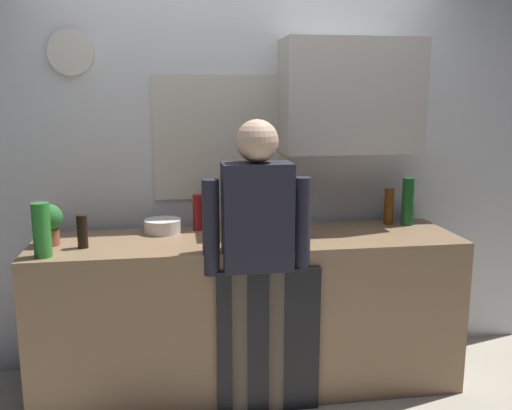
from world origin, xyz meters
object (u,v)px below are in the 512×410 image
Objects in this scene: dish_soap at (239,233)px; person_at_sink at (257,245)px; bottle_dark_sauce at (82,232)px; mixing_bowl at (163,226)px; bottle_amber_beer at (389,206)px; bottle_clear_soda at (42,230)px; coffee_maker at (287,211)px; potted_plant at (49,222)px; bottle_red_vinegar at (198,212)px; cup_terracotta_mug at (247,231)px; bottle_green_wine at (408,202)px.

person_at_sink is at bearing -51.60° from dish_soap.
bottle_dark_sauce reaches higher than mixing_bowl.
bottle_amber_beer is 2.06m from bottle_clear_soda.
coffee_maker reaches higher than bottle_amber_beer.
dish_soap is at bearing -146.67° from coffee_maker.
potted_plant is at bearing 168.72° from dish_soap.
coffee_maker is 0.40m from person_at_sink.
bottle_red_vinegar is 1.22× the size of dish_soap.
dish_soap is (1.02, -0.20, -0.05)m from potted_plant.
coffee_maker is at bearing 33.33° from dish_soap.
mixing_bowl is 0.70m from person_at_sink.
cup_terracotta_mug is 0.40× the size of potted_plant.
dish_soap is 0.11× the size of person_at_sink.
cup_terracotta_mug is (1.07, 0.20, -0.09)m from bottle_clear_soda.
mixing_bowl is (-1.42, -0.01, -0.07)m from bottle_amber_beer.
bottle_clear_soda is 1.10m from cup_terracotta_mug.
potted_plant is (-0.82, -0.22, 0.02)m from bottle_red_vinegar.
bottle_red_vinegar is at bearing 8.68° from mixing_bowl.
bottle_dark_sauce is 0.21m from potted_plant.
potted_plant is at bearing 155.46° from bottle_dark_sauce.
person_at_sink is at bearing -86.86° from cup_terracotta_mug.
bottle_green_wine is 1.18m from dish_soap.
bottle_red_vinegar is 1.00× the size of mixing_bowl.
person_at_sink is at bearing -4.28° from bottle_clear_soda.
bottle_amber_beer is (1.84, 0.28, 0.03)m from bottle_dark_sauce.
bottle_clear_soda is at bearing -170.12° from coffee_maker.
bottle_green_wine is 0.19× the size of person_at_sink.
bottle_amber_beer and potted_plant have the same top height.
dish_soap is at bearing -65.49° from bottle_red_vinegar.
mixing_bowl is (0.42, 0.28, -0.05)m from bottle_dark_sauce.
coffee_maker is 0.55m from bottle_red_vinegar.
bottle_green_wine is at bearing 17.77° from dish_soap.
potted_plant is at bearing -164.71° from bottle_red_vinegar.
potted_plant reaches higher than cup_terracotta_mug.
bottle_green_wine reaches higher than cup_terracotta_mug.
cup_terracotta_mug is 0.28m from person_at_sink.
cup_terracotta_mug is at bearing 68.41° from dish_soap.
bottle_green_wine is at bearing 7.04° from bottle_dark_sauce.
mixing_bowl is (-0.21, -0.03, -0.07)m from bottle_red_vinegar.
bottle_amber_beer is at bearing 5.55° from potted_plant.
cup_terracotta_mug is 0.19m from dish_soap.
potted_plant is at bearing -175.82° from bottle_green_wine.
bottle_amber_beer is 2.50× the size of cup_terracotta_mug.
bottle_amber_beer is 0.82× the size of bottle_clear_soda.
bottle_red_vinegar is at bearing 156.28° from coffee_maker.
coffee_maker is 0.75m from mixing_bowl.
bottle_green_wine is 1.32m from bottle_red_vinegar.
coffee_maker reaches higher than bottle_dark_sauce.
bottle_clear_soda is 0.74m from mixing_bowl.
bottle_red_vinegar reaches higher than mixing_bowl.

